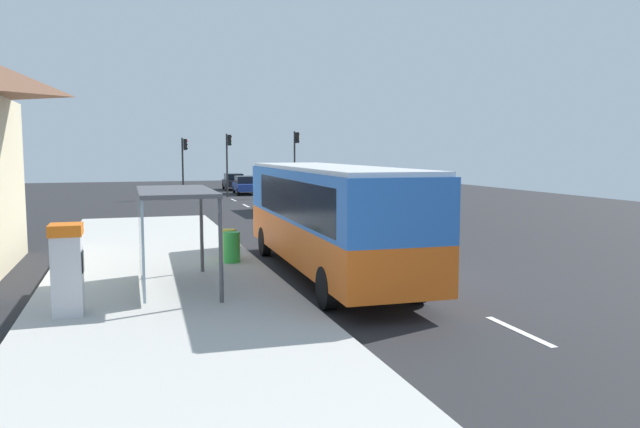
% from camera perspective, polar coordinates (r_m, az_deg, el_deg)
% --- Properties ---
extents(ground_plane, '(56.00, 92.00, 0.04)m').
position_cam_1_polar(ground_plane, '(31.43, -3.99, -0.83)').
color(ground_plane, '#262628').
extents(sidewalk_platform, '(6.20, 30.00, 0.18)m').
position_cam_1_polar(sidewalk_platform, '(18.73, -14.61, -5.25)').
color(sidewalk_platform, beige).
rests_on(sidewalk_platform, ground).
extents(lane_stripe_seg_0, '(0.16, 2.20, 0.01)m').
position_cam_1_polar(lane_stripe_seg_0, '(13.29, 17.97, -10.30)').
color(lane_stripe_seg_0, silver).
rests_on(lane_stripe_seg_0, ground).
extents(lane_stripe_seg_1, '(0.16, 2.20, 0.01)m').
position_cam_1_polar(lane_stripe_seg_1, '(17.47, 8.40, -6.20)').
color(lane_stripe_seg_1, silver).
rests_on(lane_stripe_seg_1, ground).
extents(lane_stripe_seg_2, '(0.16, 2.20, 0.01)m').
position_cam_1_polar(lane_stripe_seg_2, '(22.00, 2.72, -3.65)').
color(lane_stripe_seg_2, silver).
rests_on(lane_stripe_seg_2, ground).
extents(lane_stripe_seg_3, '(0.16, 2.20, 0.01)m').
position_cam_1_polar(lane_stripe_seg_3, '(26.69, -0.97, -1.96)').
color(lane_stripe_seg_3, silver).
rests_on(lane_stripe_seg_3, ground).
extents(lane_stripe_seg_4, '(0.16, 2.20, 0.01)m').
position_cam_1_polar(lane_stripe_seg_4, '(31.48, -3.54, -0.77)').
color(lane_stripe_seg_4, silver).
rests_on(lane_stripe_seg_4, ground).
extents(lane_stripe_seg_5, '(0.16, 2.20, 0.01)m').
position_cam_1_polar(lane_stripe_seg_5, '(36.33, -5.43, 0.10)').
color(lane_stripe_seg_5, silver).
rests_on(lane_stripe_seg_5, ground).
extents(lane_stripe_seg_6, '(0.16, 2.20, 0.01)m').
position_cam_1_polar(lane_stripe_seg_6, '(41.21, -6.88, 0.77)').
color(lane_stripe_seg_6, silver).
rests_on(lane_stripe_seg_6, ground).
extents(lane_stripe_seg_7, '(0.16, 2.20, 0.01)m').
position_cam_1_polar(lane_stripe_seg_7, '(46.12, -8.02, 1.29)').
color(lane_stripe_seg_7, silver).
rests_on(lane_stripe_seg_7, ground).
extents(bus, '(2.78, 11.07, 3.21)m').
position_cam_1_polar(bus, '(17.86, 0.68, 0.09)').
color(bus, orange).
rests_on(bus, ground).
extents(white_van, '(2.06, 5.21, 2.30)m').
position_cam_1_polar(white_van, '(37.03, -2.62, 2.31)').
color(white_van, white).
rests_on(white_van, ground).
extents(sedan_near, '(2.02, 4.49, 1.52)m').
position_cam_1_polar(sedan_near, '(52.49, -6.92, 2.72)').
color(sedan_near, navy).
rests_on(sedan_near, ground).
extents(sedan_far, '(2.01, 4.48, 1.52)m').
position_cam_1_polar(sedan_far, '(58.48, -8.01, 3.02)').
color(sedan_far, black).
rests_on(sedan_far, ground).
extents(ticket_machine, '(0.66, 0.76, 1.94)m').
position_cam_1_polar(ticket_machine, '(14.03, -22.39, -4.72)').
color(ticket_machine, silver).
rests_on(ticket_machine, sidewalk_platform).
extents(recycling_bin_green, '(0.52, 0.52, 0.95)m').
position_cam_1_polar(recycling_bin_green, '(19.34, -8.20, -3.07)').
color(recycling_bin_green, green).
rests_on(recycling_bin_green, sidewalk_platform).
extents(recycling_bin_yellow, '(0.52, 0.52, 0.95)m').
position_cam_1_polar(recycling_bin_yellow, '(20.02, -8.52, -2.77)').
color(recycling_bin_yellow, yellow).
rests_on(recycling_bin_yellow, sidewalk_platform).
extents(traffic_light_near_side, '(0.49, 0.28, 5.18)m').
position_cam_1_polar(traffic_light_near_side, '(48.71, -2.26, 5.62)').
color(traffic_light_near_side, '#2D2D2D').
rests_on(traffic_light_near_side, ground).
extents(traffic_light_far_side, '(0.49, 0.28, 4.63)m').
position_cam_1_polar(traffic_light_far_side, '(48.00, -12.51, 5.08)').
color(traffic_light_far_side, '#2D2D2D').
rests_on(traffic_light_far_side, ground).
extents(traffic_light_median, '(0.49, 0.28, 4.99)m').
position_cam_1_polar(traffic_light_median, '(49.21, -8.52, 5.43)').
color(traffic_light_median, '#2D2D2D').
rests_on(traffic_light_median, ground).
extents(bus_shelter, '(1.80, 4.00, 2.50)m').
position_cam_1_polar(bus_shelter, '(15.85, -14.38, 0.10)').
color(bus_shelter, '#4C4C51').
rests_on(bus_shelter, sidewalk_platform).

